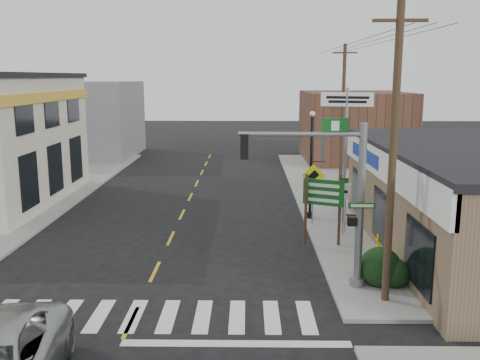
{
  "coord_description": "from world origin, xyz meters",
  "views": [
    {
      "loc": [
        3.28,
        -14.0,
        6.82
      ],
      "look_at": [
        3.0,
        6.73,
        2.8
      ],
      "focal_mm": 40.0,
      "sensor_mm": 36.0,
      "label": 1
    }
  ],
  "objects_px": {
    "lamp_post": "(313,157)",
    "dance_center_sign": "(347,114)",
    "bare_tree": "(423,162)",
    "utility_pole_far": "(343,111)",
    "fire_hydrant": "(379,240)",
    "utility_pole_near": "(393,153)",
    "guide_sign": "(323,200)",
    "traffic_signal_pole": "(341,188)"
  },
  "relations": [
    {
      "from": "guide_sign",
      "to": "dance_center_sign",
      "type": "distance_m",
      "value": 9.84
    },
    {
      "from": "lamp_post",
      "to": "utility_pole_near",
      "type": "distance_m",
      "value": 9.77
    },
    {
      "from": "bare_tree",
      "to": "utility_pole_far",
      "type": "height_order",
      "value": "utility_pole_far"
    },
    {
      "from": "lamp_post",
      "to": "dance_center_sign",
      "type": "height_order",
      "value": "dance_center_sign"
    },
    {
      "from": "lamp_post",
      "to": "utility_pole_near",
      "type": "relative_size",
      "value": 0.58
    },
    {
      "from": "bare_tree",
      "to": "utility_pole_far",
      "type": "xyz_separation_m",
      "value": [
        -0.09,
        16.0,
        0.8
      ]
    },
    {
      "from": "bare_tree",
      "to": "fire_hydrant",
      "type": "bearing_deg",
      "value": 129.38
    },
    {
      "from": "traffic_signal_pole",
      "to": "lamp_post",
      "type": "bearing_deg",
      "value": 90.37
    },
    {
      "from": "fire_hydrant",
      "to": "utility_pole_far",
      "type": "xyz_separation_m",
      "value": [
        0.99,
        14.68,
        4.14
      ]
    },
    {
      "from": "dance_center_sign",
      "to": "utility_pole_near",
      "type": "distance_m",
      "value": 14.5
    },
    {
      "from": "lamp_post",
      "to": "utility_pole_far",
      "type": "xyz_separation_m",
      "value": [
        3.13,
        10.03,
        1.51
      ]
    },
    {
      "from": "bare_tree",
      "to": "lamp_post",
      "type": "bearing_deg",
      "value": 118.35
    },
    {
      "from": "fire_hydrant",
      "to": "utility_pole_near",
      "type": "distance_m",
      "value": 6.53
    },
    {
      "from": "utility_pole_near",
      "to": "bare_tree",
      "type": "bearing_deg",
      "value": 61.53
    },
    {
      "from": "utility_pole_near",
      "to": "utility_pole_far",
      "type": "bearing_deg",
      "value": 85.7
    },
    {
      "from": "traffic_signal_pole",
      "to": "utility_pole_far",
      "type": "bearing_deg",
      "value": 81.28
    },
    {
      "from": "traffic_signal_pole",
      "to": "guide_sign",
      "type": "xyz_separation_m",
      "value": [
        0.08,
        4.23,
        -1.38
      ]
    },
    {
      "from": "traffic_signal_pole",
      "to": "dance_center_sign",
      "type": "xyz_separation_m",
      "value": [
        2.56,
        13.33,
        1.4
      ]
    },
    {
      "from": "guide_sign",
      "to": "fire_hydrant",
      "type": "xyz_separation_m",
      "value": [
        2.2,
        -0.41,
        -1.53
      ]
    },
    {
      "from": "dance_center_sign",
      "to": "bare_tree",
      "type": "distance_m",
      "value": 10.9
    },
    {
      "from": "traffic_signal_pole",
      "to": "utility_pole_far",
      "type": "height_order",
      "value": "utility_pole_far"
    },
    {
      "from": "bare_tree",
      "to": "utility_pole_near",
      "type": "relative_size",
      "value": 0.53
    },
    {
      "from": "bare_tree",
      "to": "utility_pole_near",
      "type": "xyz_separation_m",
      "value": [
        -2.08,
        -3.61,
        0.82
      ]
    },
    {
      "from": "utility_pole_far",
      "to": "bare_tree",
      "type": "bearing_deg",
      "value": -82.8
    },
    {
      "from": "fire_hydrant",
      "to": "bare_tree",
      "type": "height_order",
      "value": "bare_tree"
    },
    {
      "from": "guide_sign",
      "to": "utility_pole_near",
      "type": "distance_m",
      "value": 6.07
    },
    {
      "from": "fire_hydrant",
      "to": "guide_sign",
      "type": "bearing_deg",
      "value": 169.49
    },
    {
      "from": "guide_sign",
      "to": "lamp_post",
      "type": "height_order",
      "value": "lamp_post"
    },
    {
      "from": "traffic_signal_pole",
      "to": "bare_tree",
      "type": "distance_m",
      "value": 4.21
    },
    {
      "from": "guide_sign",
      "to": "bare_tree",
      "type": "height_order",
      "value": "bare_tree"
    },
    {
      "from": "traffic_signal_pole",
      "to": "fire_hydrant",
      "type": "distance_m",
      "value": 5.31
    },
    {
      "from": "fire_hydrant",
      "to": "dance_center_sign",
      "type": "height_order",
      "value": "dance_center_sign"
    },
    {
      "from": "traffic_signal_pole",
      "to": "utility_pole_far",
      "type": "relative_size",
      "value": 0.62
    },
    {
      "from": "traffic_signal_pole",
      "to": "dance_center_sign",
      "type": "relative_size",
      "value": 0.89
    },
    {
      "from": "dance_center_sign",
      "to": "utility_pole_near",
      "type": "xyz_separation_m",
      "value": [
        -1.29,
        -14.44,
        -0.15
      ]
    },
    {
      "from": "guide_sign",
      "to": "lamp_post",
      "type": "relative_size",
      "value": 0.57
    },
    {
      "from": "traffic_signal_pole",
      "to": "bare_tree",
      "type": "xyz_separation_m",
      "value": [
        3.36,
        2.5,
        0.43
      ]
    },
    {
      "from": "fire_hydrant",
      "to": "utility_pole_far",
      "type": "distance_m",
      "value": 15.29
    },
    {
      "from": "lamp_post",
      "to": "utility_pole_far",
      "type": "distance_m",
      "value": 10.61
    },
    {
      "from": "utility_pole_near",
      "to": "utility_pole_far",
      "type": "xyz_separation_m",
      "value": [
        1.99,
        19.61,
        -0.02
      ]
    },
    {
      "from": "guide_sign",
      "to": "lamp_post",
      "type": "distance_m",
      "value": 4.38
    },
    {
      "from": "traffic_signal_pole",
      "to": "fire_hydrant",
      "type": "xyz_separation_m",
      "value": [
        2.28,
        3.82,
        -2.91
      ]
    }
  ]
}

